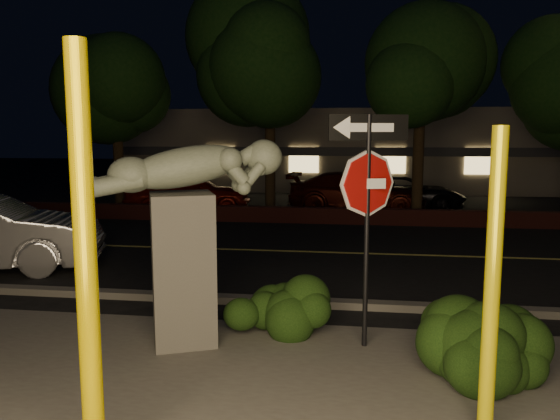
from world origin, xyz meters
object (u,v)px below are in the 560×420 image
at_px(yellow_pole_left, 86,268).
at_px(signpost, 368,184).
at_px(yellow_pole_right, 492,288).
at_px(parked_car_dark, 405,193).
at_px(parked_car_red, 188,191).
at_px(sculpture, 186,220).
at_px(parked_car_darkred, 356,192).

xyz_separation_m(yellow_pole_left, signpost, (2.21, 3.05, 0.41)).
relative_size(yellow_pole_right, parked_car_dark, 0.64).
distance_m(yellow_pole_left, parked_car_dark, 17.29).
bearing_deg(parked_car_red, sculpture, -173.05).
height_order(parked_car_red, parked_car_dark, parked_car_red).
relative_size(sculpture, parked_car_dark, 0.61).
height_order(signpost, sculpture, signpost).
bearing_deg(yellow_pole_right, parked_car_darkred, 94.82).
relative_size(sculpture, parked_car_darkred, 0.55).
height_order(sculpture, parked_car_dark, sculpture).
xyz_separation_m(yellow_pole_right, sculpture, (-3.41, 1.87, 0.24)).
distance_m(signpost, parked_car_dark, 13.96).
height_order(yellow_pole_left, signpost, yellow_pole_left).
distance_m(yellow_pole_right, parked_car_red, 15.64).
relative_size(yellow_pole_left, parked_car_red, 0.78).
bearing_deg(yellow_pole_left, parked_car_darkred, 82.74).
height_order(parked_car_darkred, parked_car_dark, parked_car_darkred).
distance_m(yellow_pole_left, sculpture, 2.89).
bearing_deg(signpost, yellow_pole_left, -143.02).
height_order(yellow_pole_left, parked_car_red, yellow_pole_left).
distance_m(parked_car_red, parked_car_darkred, 6.05).
bearing_deg(sculpture, parked_car_darkred, 57.67).
bearing_deg(yellow_pole_left, yellow_pole_right, 17.18).
xyz_separation_m(parked_car_red, parked_car_darkred, (5.96, 1.01, -0.04)).
height_order(yellow_pole_right, parked_car_darkred, yellow_pole_right).
xyz_separation_m(yellow_pole_left, parked_car_red, (-3.94, 14.88, -0.98)).
relative_size(yellow_pole_left, yellow_pole_right, 1.22).
distance_m(yellow_pole_left, parked_car_darkred, 16.05).
bearing_deg(parked_car_dark, parked_car_darkred, 119.38).
relative_size(yellow_pole_right, parked_car_darkred, 0.58).
bearing_deg(yellow_pole_right, parked_car_red, 117.50).
xyz_separation_m(signpost, parked_car_darkred, (-0.18, 12.83, -1.43)).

